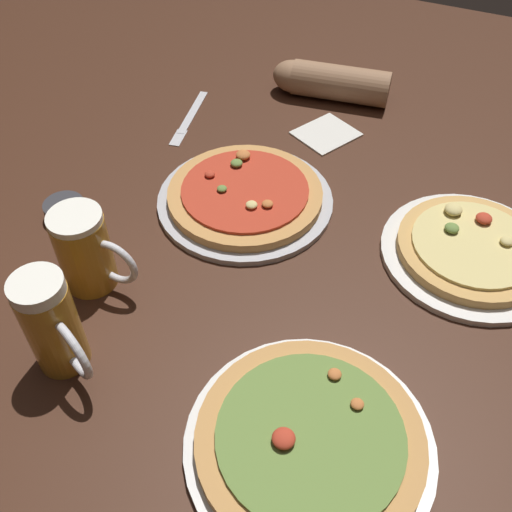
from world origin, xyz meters
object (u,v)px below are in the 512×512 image
object	(u,v)px
pizza_plate_near	(310,441)
napkin_folded	(326,133)
beer_mug_dark	(53,326)
knife_right	(189,117)
ramekin_sauce	(65,210)
pizza_plate_far	(471,250)
pizza_plate_side	(245,196)
beer_mug_amber	(86,251)
diner_arm	(327,81)

from	to	relation	value
pizza_plate_near	napkin_folded	size ratio (longest dim) A/B	2.73
beer_mug_dark	knife_right	distance (m)	0.67
ramekin_sauce	knife_right	xyz separation A→B (m)	(0.05, 0.39, -0.01)
pizza_plate_far	beer_mug_dark	distance (m)	0.70
pizza_plate_side	beer_mug_amber	bearing A→B (deg)	-116.51
pizza_plate_far	ramekin_sauce	xyz separation A→B (m)	(-0.71, -0.21, 0.00)
pizza_plate_near	pizza_plate_far	size ratio (longest dim) A/B	1.08
beer_mug_amber	ramekin_sauce	bearing A→B (deg)	142.38
beer_mug_dark	ramekin_sauce	world-z (taller)	beer_mug_dark
beer_mug_dark	ramekin_sauce	distance (m)	0.34
pizza_plate_near	pizza_plate_side	bearing A→B (deg)	125.35
beer_mug_dark	knife_right	size ratio (longest dim) A/B	0.78
pizza_plate_near	pizza_plate_side	xyz separation A→B (m)	(-0.29, 0.41, -0.00)
pizza_plate_side	beer_mug_amber	size ratio (longest dim) A/B	2.28
pizza_plate_far	diner_arm	world-z (taller)	diner_arm
pizza_plate_near	pizza_plate_far	distance (m)	0.47
pizza_plate_near	pizza_plate_side	distance (m)	0.51
beer_mug_dark	napkin_folded	world-z (taller)	beer_mug_dark
ramekin_sauce	beer_mug_dark	bearing A→B (deg)	-52.35
ramekin_sauce	beer_mug_amber	bearing A→B (deg)	-37.62
pizza_plate_far	diner_arm	bearing A→B (deg)	136.60
pizza_plate_near	ramekin_sauce	xyz separation A→B (m)	(-0.58, 0.24, -0.00)
pizza_plate_far	diner_arm	xyz separation A→B (m)	(-0.41, 0.39, 0.02)
pizza_plate_near	beer_mug_dark	size ratio (longest dim) A/B	1.93
pizza_plate_near	napkin_folded	distance (m)	0.73
pizza_plate_near	knife_right	world-z (taller)	pizza_plate_near
beer_mug_amber	knife_right	xyz separation A→B (m)	(-0.10, 0.50, -0.07)
ramekin_sauce	napkin_folded	xyz separation A→B (m)	(0.35, 0.46, -0.01)
pizza_plate_side	ramekin_sauce	bearing A→B (deg)	-148.44
pizza_plate_side	pizza_plate_near	bearing A→B (deg)	-54.65
pizza_plate_far	beer_mug_amber	size ratio (longest dim) A/B	2.11
pizza_plate_near	beer_mug_amber	xyz separation A→B (m)	(-0.44, 0.12, 0.06)
pizza_plate_side	knife_right	xyz separation A→B (m)	(-0.24, 0.21, -0.01)
beer_mug_dark	napkin_folded	size ratio (longest dim) A/B	1.41
knife_right	pizza_plate_side	bearing A→B (deg)	-40.95
pizza_plate_side	knife_right	bearing A→B (deg)	139.05
pizza_plate_far	knife_right	distance (m)	0.68
pizza_plate_side	diner_arm	xyz separation A→B (m)	(0.01, 0.43, 0.02)
pizza_plate_far	pizza_plate_near	bearing A→B (deg)	-105.87
pizza_plate_side	ramekin_sauce	size ratio (longest dim) A/B	4.49
pizza_plate_far	pizza_plate_side	distance (m)	0.42
pizza_plate_near	beer_mug_dark	bearing A→B (deg)	-176.31
napkin_folded	pizza_plate_far	bearing A→B (deg)	-34.19
ramekin_sauce	pizza_plate_far	bearing A→B (deg)	16.82
pizza_plate_far	beer_mug_amber	distance (m)	0.65
pizza_plate_near	beer_mug_amber	distance (m)	0.46
pizza_plate_near	ramekin_sauce	world-z (taller)	pizza_plate_near
pizza_plate_near	ramekin_sauce	distance (m)	0.63
diner_arm	beer_mug_dark	bearing A→B (deg)	-96.37
beer_mug_dark	ramekin_sauce	xyz separation A→B (m)	(-0.20, 0.26, -0.07)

